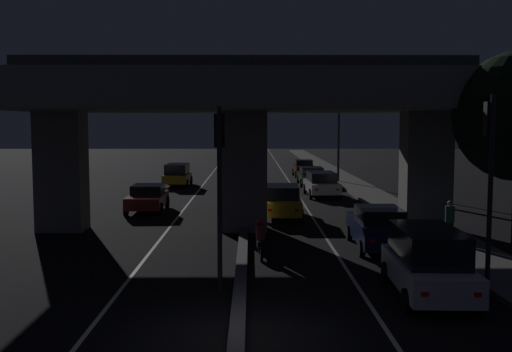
{
  "coord_description": "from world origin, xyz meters",
  "views": [
    {
      "loc": [
        0.31,
        -12.99,
        4.75
      ],
      "look_at": [
        0.6,
        22.34,
        1.65
      ],
      "focal_mm": 42.0,
      "sensor_mm": 36.0,
      "label": 1
    }
  ],
  "objects_px": {
    "traffic_light_left_of_median": "(220,166)",
    "car_taxi_yellow_second_oncoming": "(177,174)",
    "street_lamp": "(335,123)",
    "car_white_fourth": "(321,183)",
    "motorcycle_black_filtering_near": "(261,241)",
    "pedestrian_on_sidewalk": "(450,221)",
    "car_taxi_yellow_third": "(282,201)",
    "car_white_lead": "(428,261)",
    "car_dark_blue_second": "(378,227)",
    "car_dark_red_lead_oncoming": "(148,198)",
    "car_dark_red_sixth": "(304,168)",
    "car_dark_green_fifth": "(311,176)",
    "traffic_light_right_of_median": "(490,158)"
  },
  "relations": [
    {
      "from": "car_taxi_yellow_second_oncoming",
      "to": "pedestrian_on_sidewalk",
      "type": "relative_size",
      "value": 2.59
    },
    {
      "from": "car_taxi_yellow_third",
      "to": "car_dark_red_lead_oncoming",
      "type": "distance_m",
      "value": 7.5
    },
    {
      "from": "car_white_fourth",
      "to": "car_dark_green_fifth",
      "type": "distance_m",
      "value": 7.17
    },
    {
      "from": "traffic_light_left_of_median",
      "to": "traffic_light_right_of_median",
      "type": "distance_m",
      "value": 7.67
    },
    {
      "from": "car_dark_blue_second",
      "to": "car_taxi_yellow_third",
      "type": "xyz_separation_m",
      "value": [
        -3.28,
        7.4,
        0.05
      ]
    },
    {
      "from": "car_dark_blue_second",
      "to": "pedestrian_on_sidewalk",
      "type": "height_order",
      "value": "pedestrian_on_sidewalk"
    },
    {
      "from": "car_taxi_yellow_third",
      "to": "car_taxi_yellow_second_oncoming",
      "type": "relative_size",
      "value": 1.05
    },
    {
      "from": "car_taxi_yellow_third",
      "to": "car_taxi_yellow_second_oncoming",
      "type": "xyz_separation_m",
      "value": [
        -7.19,
        15.49,
        0.04
      ]
    },
    {
      "from": "traffic_light_right_of_median",
      "to": "car_taxi_yellow_third",
      "type": "xyz_separation_m",
      "value": [
        -5.2,
        13.04,
        -2.91
      ]
    },
    {
      "from": "street_lamp",
      "to": "car_white_fourth",
      "type": "bearing_deg",
      "value": -103.34
    },
    {
      "from": "car_taxi_yellow_third",
      "to": "street_lamp",
      "type": "bearing_deg",
      "value": -14.34
    },
    {
      "from": "car_white_lead",
      "to": "car_white_fourth",
      "type": "relative_size",
      "value": 0.94
    },
    {
      "from": "street_lamp",
      "to": "car_dark_red_sixth",
      "type": "distance_m",
      "value": 7.38
    },
    {
      "from": "car_dark_blue_second",
      "to": "pedestrian_on_sidewalk",
      "type": "relative_size",
      "value": 2.91
    },
    {
      "from": "car_taxi_yellow_second_oncoming",
      "to": "pedestrian_on_sidewalk",
      "type": "xyz_separation_m",
      "value": [
        13.32,
        -22.53,
        0.06
      ]
    },
    {
      "from": "car_taxi_yellow_third",
      "to": "car_white_fourth",
      "type": "xyz_separation_m",
      "value": [
        3.03,
        8.95,
        -0.02
      ]
    },
    {
      "from": "traffic_light_left_of_median",
      "to": "car_dark_red_sixth",
      "type": "bearing_deg",
      "value": 81.3
    },
    {
      "from": "traffic_light_right_of_median",
      "to": "car_dark_blue_second",
      "type": "bearing_deg",
      "value": 108.85
    },
    {
      "from": "car_white_lead",
      "to": "car_taxi_yellow_second_oncoming",
      "type": "height_order",
      "value": "car_white_lead"
    },
    {
      "from": "car_taxi_yellow_third",
      "to": "motorcycle_black_filtering_near",
      "type": "relative_size",
      "value": 2.49
    },
    {
      "from": "street_lamp",
      "to": "car_taxi_yellow_third",
      "type": "relative_size",
      "value": 1.85
    },
    {
      "from": "car_white_fourth",
      "to": "car_dark_red_sixth",
      "type": "height_order",
      "value": "car_white_fourth"
    },
    {
      "from": "car_dark_red_sixth",
      "to": "car_dark_red_lead_oncoming",
      "type": "bearing_deg",
      "value": 153.37
    },
    {
      "from": "car_taxi_yellow_third",
      "to": "car_taxi_yellow_second_oncoming",
      "type": "height_order",
      "value": "car_taxi_yellow_second_oncoming"
    },
    {
      "from": "street_lamp",
      "to": "car_taxi_yellow_third",
      "type": "bearing_deg",
      "value": -106.08
    },
    {
      "from": "car_white_lead",
      "to": "car_taxi_yellow_third",
      "type": "relative_size",
      "value": 1.0
    },
    {
      "from": "traffic_light_right_of_median",
      "to": "car_white_lead",
      "type": "distance_m",
      "value": 3.49
    },
    {
      "from": "traffic_light_left_of_median",
      "to": "pedestrian_on_sidewalk",
      "type": "xyz_separation_m",
      "value": [
        8.59,
        6.0,
        -2.59
      ]
    },
    {
      "from": "car_dark_blue_second",
      "to": "car_dark_red_sixth",
      "type": "relative_size",
      "value": 1.1
    },
    {
      "from": "street_lamp",
      "to": "car_dark_blue_second",
      "type": "distance_m",
      "value": 25.51
    },
    {
      "from": "car_white_lead",
      "to": "car_white_fourth",
      "type": "height_order",
      "value": "car_white_lead"
    },
    {
      "from": "motorcycle_black_filtering_near",
      "to": "pedestrian_on_sidewalk",
      "type": "bearing_deg",
      "value": -77.57
    },
    {
      "from": "traffic_light_left_of_median",
      "to": "car_white_lead",
      "type": "xyz_separation_m",
      "value": [
        5.73,
        -0.83,
        -2.57
      ]
    },
    {
      "from": "car_white_fourth",
      "to": "car_dark_red_sixth",
      "type": "bearing_deg",
      "value": -2.21
    },
    {
      "from": "traffic_light_right_of_median",
      "to": "car_dark_blue_second",
      "type": "distance_m",
      "value": 6.65
    },
    {
      "from": "car_white_fourth",
      "to": "car_dark_red_lead_oncoming",
      "type": "relative_size",
      "value": 1.06
    },
    {
      "from": "car_white_lead",
      "to": "car_dark_red_lead_oncoming",
      "type": "distance_m",
      "value": 19.15
    },
    {
      "from": "car_dark_red_sixth",
      "to": "car_taxi_yellow_second_oncoming",
      "type": "relative_size",
      "value": 1.02
    },
    {
      "from": "traffic_light_left_of_median",
      "to": "pedestrian_on_sidewalk",
      "type": "distance_m",
      "value": 10.8
    },
    {
      "from": "car_white_lead",
      "to": "car_dark_red_sixth",
      "type": "relative_size",
      "value": 1.03
    },
    {
      "from": "car_dark_blue_second",
      "to": "car_dark_green_fifth",
      "type": "bearing_deg",
      "value": 1.7
    },
    {
      "from": "car_dark_blue_second",
      "to": "car_dark_green_fifth",
      "type": "height_order",
      "value": "car_dark_blue_second"
    },
    {
      "from": "car_dark_red_sixth",
      "to": "car_white_fourth",
      "type": "bearing_deg",
      "value": 178.71
    },
    {
      "from": "car_dark_green_fifth",
      "to": "car_dark_red_sixth",
      "type": "bearing_deg",
      "value": -0.26
    },
    {
      "from": "car_dark_red_lead_oncoming",
      "to": "pedestrian_on_sidewalk",
      "type": "xyz_separation_m",
      "value": [
        13.3,
        -9.24,
        0.21
      ]
    },
    {
      "from": "traffic_light_left_of_median",
      "to": "car_dark_blue_second",
      "type": "bearing_deg",
      "value": 44.46
    },
    {
      "from": "traffic_light_left_of_median",
      "to": "car_taxi_yellow_second_oncoming",
      "type": "height_order",
      "value": "traffic_light_left_of_median"
    },
    {
      "from": "car_white_lead",
      "to": "car_dark_blue_second",
      "type": "xyz_separation_m",
      "value": [
        0.02,
        6.46,
        -0.18
      ]
    },
    {
      "from": "traffic_light_right_of_median",
      "to": "car_taxi_yellow_second_oncoming",
      "type": "bearing_deg",
      "value": 113.47
    },
    {
      "from": "street_lamp",
      "to": "pedestrian_on_sidewalk",
      "type": "bearing_deg",
      "value": -87.65
    }
  ]
}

